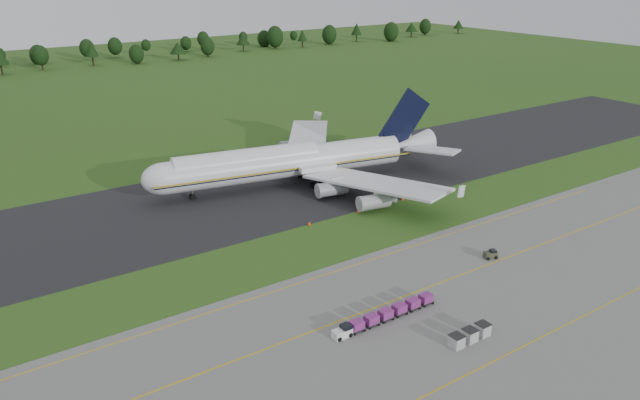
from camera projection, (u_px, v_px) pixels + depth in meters
ground at (330, 241)px, 108.75m from camera, size 600.00×600.00×0.00m
apron at (478, 329)px, 82.59m from camera, size 300.00×52.00×0.06m
taxiway at (252, 194)px, 130.28m from camera, size 300.00×40.00×0.08m
apron_markings at (440, 306)px, 87.98m from camera, size 300.00×30.20×0.01m
tree_line at (80, 53)px, 283.43m from camera, size 529.12×22.39×11.75m
aircraft at (292, 161)px, 134.07m from camera, size 67.92×64.87×18.99m
baggage_train at (384, 315)px, 84.31m from camera, size 17.04×1.55×1.49m
utility_cart at (490, 255)px, 102.09m from camera, size 2.33×1.84×1.12m
uld_row at (470, 335)px, 79.76m from camera, size 6.50×1.70×1.68m
edge_markers at (381, 205)px, 123.87m from camera, size 34.85×0.30×0.60m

